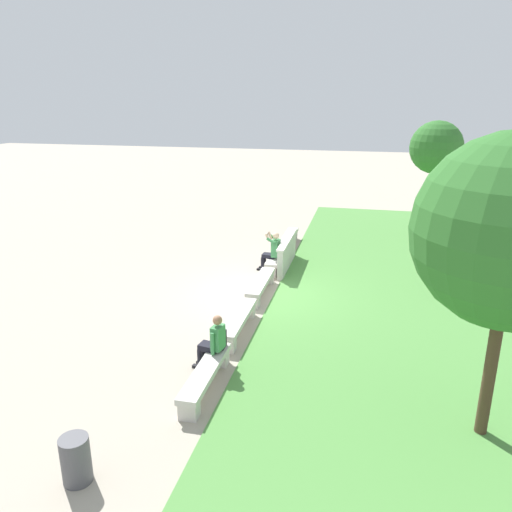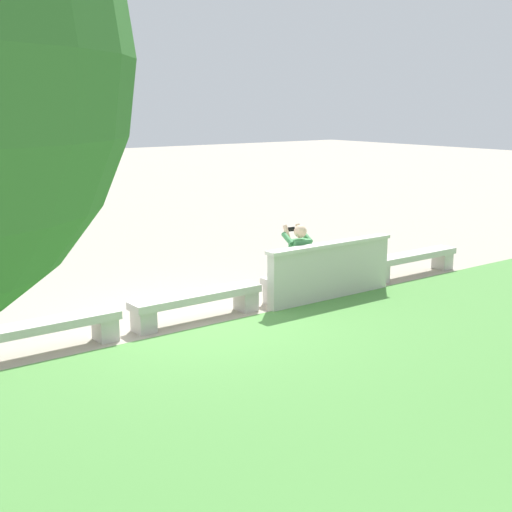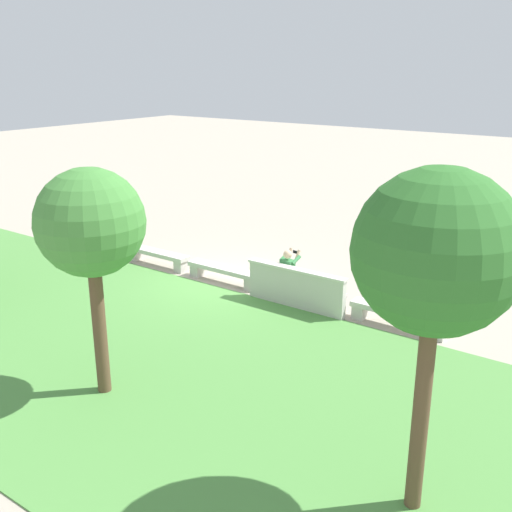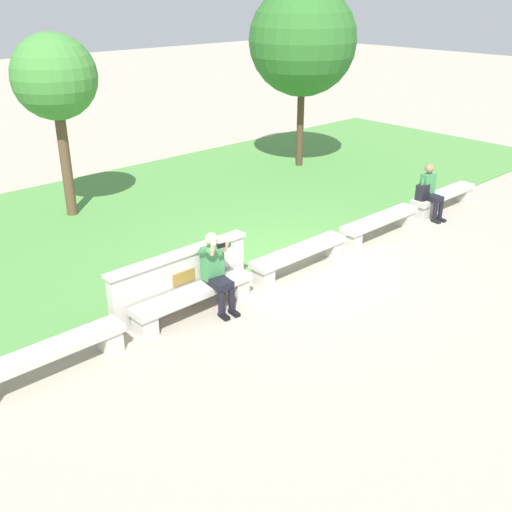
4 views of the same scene
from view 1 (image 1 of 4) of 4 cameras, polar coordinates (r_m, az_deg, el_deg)
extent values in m
plane|color=#A89E8C|center=(14.56, 0.55, -4.40)|extent=(80.00, 80.00, 0.00)
cube|color=#518E42|center=(14.34, 17.99, -5.62)|extent=(24.30, 8.00, 0.03)
cube|color=beige|center=(19.11, 3.79, 2.29)|extent=(2.25, 0.40, 0.12)
cube|color=beige|center=(20.07, 4.22, 2.38)|extent=(0.28, 0.34, 0.33)
cube|color=beige|center=(18.28, 3.30, 0.83)|extent=(0.28, 0.34, 0.33)
cube|color=beige|center=(16.74, 2.40, 0.03)|extent=(2.25, 0.40, 0.12)
cube|color=beige|center=(17.69, 2.96, 0.25)|extent=(0.28, 0.34, 0.33)
cube|color=beige|center=(15.93, 1.76, -1.76)|extent=(0.28, 0.34, 0.33)
cube|color=beige|center=(14.41, 0.55, -2.97)|extent=(2.25, 0.40, 0.12)
cube|color=beige|center=(15.36, 1.31, -2.52)|extent=(0.28, 0.34, 0.33)
cube|color=beige|center=(13.64, -0.31, -5.23)|extent=(0.28, 0.34, 0.33)
cube|color=beige|center=(12.16, -2.01, -7.09)|extent=(2.25, 0.40, 0.12)
cube|color=beige|center=(13.09, -0.93, -6.27)|extent=(0.28, 0.34, 0.33)
cube|color=beige|center=(11.45, -3.23, -10.05)|extent=(0.28, 0.34, 0.33)
cube|color=beige|center=(10.04, -5.78, -12.98)|extent=(2.25, 0.40, 0.12)
cube|color=beige|center=(10.93, -4.15, -11.53)|extent=(0.28, 0.34, 0.33)
cube|color=beige|center=(9.42, -7.64, -17.00)|extent=(0.28, 0.34, 0.33)
cube|color=beige|center=(16.66, 3.55, 0.23)|extent=(2.64, 0.18, 0.95)
cube|color=beige|center=(16.51, 3.59, 1.90)|extent=(2.70, 0.24, 0.06)
cube|color=olive|center=(16.64, 3.23, 0.62)|extent=(0.44, 0.02, 0.22)
cube|color=black|center=(16.68, 0.75, -1.33)|extent=(0.13, 0.25, 0.06)
cylinder|color=black|center=(16.59, 0.98, -0.68)|extent=(0.11, 0.11, 0.42)
cube|color=black|center=(16.50, 0.51, -1.55)|extent=(0.13, 0.25, 0.06)
cylinder|color=black|center=(16.41, 0.74, -0.88)|extent=(0.11, 0.11, 0.42)
cube|color=black|center=(16.35, 1.49, 0.04)|extent=(0.35, 0.46, 0.12)
cube|color=#3D894C|center=(16.20, 2.27, 0.90)|extent=(0.37, 0.26, 0.56)
sphere|color=beige|center=(16.08, 2.29, 2.33)|extent=(0.22, 0.22, 0.22)
cylinder|color=#3D894C|center=(16.32, 2.16, 2.09)|extent=(0.13, 0.32, 0.21)
cylinder|color=beige|center=(16.28, 1.62, 2.35)|extent=(0.12, 0.20, 0.27)
cylinder|color=#3D894C|center=(15.97, 1.73, 1.74)|extent=(0.13, 0.32, 0.21)
cylinder|color=beige|center=(16.05, 1.33, 2.13)|extent=(0.08, 0.18, 0.27)
cube|color=black|center=(16.18, 1.28, 2.40)|extent=(0.15, 0.03, 0.08)
cube|color=black|center=(11.06, -6.23, -12.02)|extent=(0.14, 0.23, 0.06)
cylinder|color=black|center=(10.93, -5.99, -11.14)|extent=(0.10, 0.10, 0.42)
cube|color=black|center=(10.92, -6.70, -12.44)|extent=(0.14, 0.23, 0.06)
cylinder|color=black|center=(10.79, -6.46, -11.55)|extent=(0.10, 0.10, 0.42)
cube|color=black|center=(10.65, -5.41, -10.28)|extent=(0.35, 0.44, 0.12)
cube|color=#3D894C|center=(10.44, -4.38, -9.26)|extent=(0.35, 0.25, 0.52)
sphere|color=#9E7051|center=(10.27, -4.43, -7.33)|extent=(0.20, 0.20, 0.20)
cylinder|color=#3D894C|center=(10.63, -3.97, -9.04)|extent=(0.08, 0.08, 0.48)
cylinder|color=#3D894C|center=(10.31, -4.99, -9.95)|extent=(0.08, 0.08, 0.48)
cube|color=black|center=(10.66, -4.08, -9.49)|extent=(0.28, 0.20, 0.36)
cube|color=black|center=(10.72, -4.64, -9.77)|extent=(0.20, 0.06, 0.16)
torus|color=black|center=(10.57, -4.11, -8.53)|extent=(0.10, 0.02, 0.10)
cylinder|color=brown|center=(21.16, 19.31, 5.94)|extent=(0.22, 0.22, 3.00)
sphere|color=#2D6B28|center=(20.86, 19.92, 11.60)|extent=(2.02, 2.02, 2.02)
cylinder|color=#4C3826|center=(9.19, 25.28, -11.09)|extent=(0.20, 0.20, 2.67)
cylinder|color=brown|center=(15.78, 22.76, 1.00)|extent=(0.24, 0.24, 2.63)
sphere|color=#428438|center=(15.39, 23.59, 7.67)|extent=(1.85, 1.85, 1.85)
cylinder|color=#4C4C51|center=(8.43, -19.90, -21.05)|extent=(0.44, 0.44, 0.75)
camera|label=2|loc=(9.96, 51.35, -1.55)|focal=50.00mm
camera|label=3|loc=(24.53, 35.98, 15.07)|focal=42.00mm
camera|label=4|loc=(23.03, -13.16, 16.08)|focal=42.00mm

